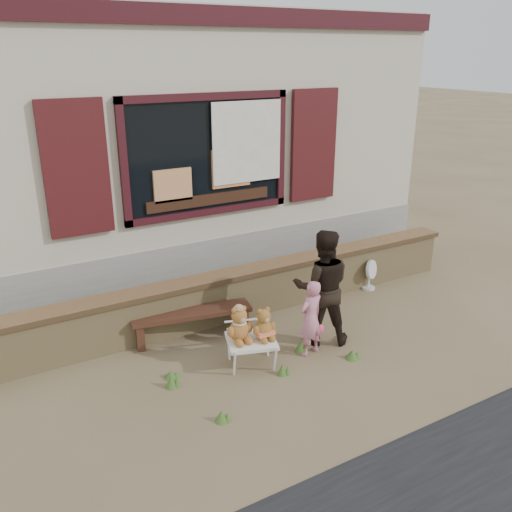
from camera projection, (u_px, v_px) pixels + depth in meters
ground at (280, 346)px, 6.69m from camera, size 80.00×80.00×0.00m
shopfront at (147, 136)px, 9.62m from camera, size 8.04×5.13×4.00m
brick_wall at (241, 292)px, 7.38m from camera, size 7.10×0.36×0.67m
bench at (192, 318)px, 6.79m from camera, size 1.54×0.61×0.38m
folding_chair at (251, 342)px, 6.20m from camera, size 0.68×0.64×0.34m
teddy_bear_left at (239, 323)px, 6.08m from camera, size 0.39×0.36×0.43m
teddy_bear_right at (263, 323)px, 6.14m from camera, size 0.35×0.32×0.39m
child at (311, 318)px, 6.37m from camera, size 0.39×0.29×0.95m
adult at (322, 287)px, 6.58m from camera, size 0.89×0.83×1.46m
fan_right at (369, 274)px, 8.24m from camera, size 0.30×0.21×0.47m
grass_tufts at (254, 371)px, 6.06m from camera, size 2.23×1.12×0.16m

